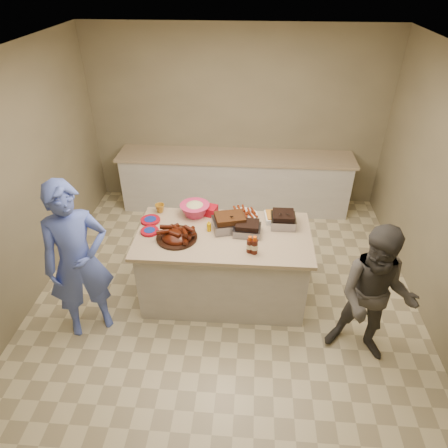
# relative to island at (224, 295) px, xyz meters

# --- Properties ---
(room) EXTENTS (4.50, 5.00, 2.70)m
(room) POSITION_rel_island_xyz_m (0.02, -0.11, 0.00)
(room) COLOR gray
(room) RESTS_ON ground
(back_counter) EXTENTS (3.60, 0.64, 0.90)m
(back_counter) POSITION_rel_island_xyz_m (0.02, 2.09, 0.45)
(back_counter) COLOR beige
(back_counter) RESTS_ON ground
(island) EXTENTS (1.91, 1.01, 0.90)m
(island) POSITION_rel_island_xyz_m (0.00, 0.00, 0.00)
(island) COLOR beige
(island) RESTS_ON ground
(rib_platter) EXTENTS (0.52, 0.52, 0.18)m
(rib_platter) POSITION_rel_island_xyz_m (-0.49, -0.11, 0.90)
(rib_platter) COLOR #461306
(rib_platter) RESTS_ON island
(pulled_pork_tray) EXTENTS (0.43, 0.36, 0.11)m
(pulled_pork_tray) POSITION_rel_island_xyz_m (0.06, 0.11, 0.90)
(pulled_pork_tray) COLOR #47230F
(pulled_pork_tray) RESTS_ON island
(brisket_tray) EXTENTS (0.30, 0.26, 0.09)m
(brisket_tray) POSITION_rel_island_xyz_m (0.25, 0.03, 0.90)
(brisket_tray) COLOR black
(brisket_tray) RESTS_ON island
(roasting_pan) EXTENTS (0.28, 0.28, 0.11)m
(roasting_pan) POSITION_rel_island_xyz_m (0.65, 0.22, 0.90)
(roasting_pan) COLOR gray
(roasting_pan) RESTS_ON island
(coleslaw_bowl) EXTENTS (0.35, 0.35, 0.24)m
(coleslaw_bowl) POSITION_rel_island_xyz_m (-0.36, 0.36, 0.90)
(coleslaw_bowl) COLOR #CA2A57
(coleslaw_bowl) RESTS_ON island
(sausage_plate) EXTENTS (0.39, 0.39, 0.05)m
(sausage_plate) POSITION_rel_island_xyz_m (0.22, 0.40, 0.90)
(sausage_plate) COLOR silver
(sausage_plate) RESTS_ON island
(mac_cheese_dish) EXTENTS (0.34, 0.27, 0.08)m
(mac_cheese_dish) POSITION_rel_island_xyz_m (0.61, 0.33, 0.90)
(mac_cheese_dish) COLOR orange
(mac_cheese_dish) RESTS_ON island
(bbq_bottle_a) EXTENTS (0.06, 0.06, 0.19)m
(bbq_bottle_a) POSITION_rel_island_xyz_m (0.29, -0.29, 0.90)
(bbq_bottle_a) COLOR #3C130A
(bbq_bottle_a) RESTS_ON island
(bbq_bottle_b) EXTENTS (0.07, 0.07, 0.20)m
(bbq_bottle_b) POSITION_rel_island_xyz_m (0.33, -0.31, 0.90)
(bbq_bottle_b) COLOR #3C130A
(bbq_bottle_b) RESTS_ON island
(mustard_bottle) EXTENTS (0.05, 0.05, 0.13)m
(mustard_bottle) POSITION_rel_island_xyz_m (-0.17, 0.05, 0.90)
(mustard_bottle) COLOR #E9AD00
(mustard_bottle) RESTS_ON island
(sauce_bowl) EXTENTS (0.13, 0.04, 0.13)m
(sauce_bowl) POSITION_rel_island_xyz_m (0.01, 0.23, 0.90)
(sauce_bowl) COLOR silver
(sauce_bowl) RESTS_ON island
(plate_stack_large) EXTENTS (0.22, 0.22, 0.03)m
(plate_stack_large) POSITION_rel_island_xyz_m (-0.85, 0.19, 0.90)
(plate_stack_large) COLOR #9E0918
(plate_stack_large) RESTS_ON island
(plate_stack_small) EXTENTS (0.20, 0.20, 0.03)m
(plate_stack_small) POSITION_rel_island_xyz_m (-0.81, -0.02, 0.90)
(plate_stack_small) COLOR #9E0918
(plate_stack_small) RESTS_ON island
(plastic_cup) EXTENTS (0.11, 0.10, 0.11)m
(plastic_cup) POSITION_rel_island_xyz_m (-0.78, 0.40, 0.90)
(plastic_cup) COLOR #AC771C
(plastic_cup) RESTS_ON island
(basket_stack) EXTENTS (0.24, 0.21, 0.10)m
(basket_stack) POSITION_rel_island_xyz_m (-0.22, 0.40, 0.90)
(basket_stack) COLOR #9E0918
(basket_stack) RESTS_ON island
(guest_blue) EXTENTS (1.45, 1.87, 0.43)m
(guest_blue) POSITION_rel_island_xyz_m (-1.41, -0.57, 0.00)
(guest_blue) COLOR #556DD7
(guest_blue) RESTS_ON ground
(guest_gray) EXTENTS (1.16, 1.67, 0.58)m
(guest_gray) POSITION_rel_island_xyz_m (1.48, -0.72, 0.00)
(guest_gray) COLOR #4F4C47
(guest_gray) RESTS_ON ground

